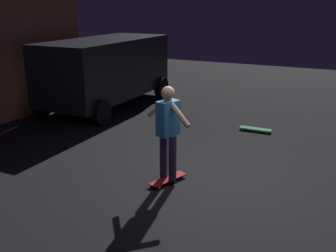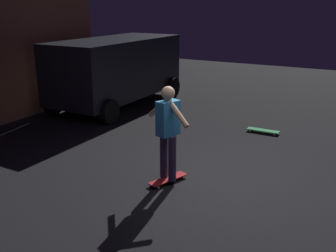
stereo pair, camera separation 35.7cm
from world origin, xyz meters
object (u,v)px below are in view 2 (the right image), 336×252
at_px(skateboard_ridden, 168,179).
at_px(skateboard_spare, 263,131).
at_px(skater, 168,127).
at_px(parked_van, 117,68).

height_order(skateboard_ridden, skateboard_spare, same).
distance_m(skateboard_ridden, skater, 0.98).
xyz_separation_m(parked_van, skateboard_spare, (-0.53, -4.76, -1.11)).
bearing_deg(skateboard_ridden, parked_van, 44.78).
relative_size(parked_van, skater, 2.76).
height_order(skateboard_ridden, skater, skater).
xyz_separation_m(skateboard_ridden, skateboard_spare, (3.56, -0.70, 0.00)).
xyz_separation_m(parked_van, skater, (-4.09, -4.06, -0.12)).
height_order(parked_van, skateboard_spare, parked_van).
bearing_deg(skateboard_spare, skateboard_ridden, 168.86).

